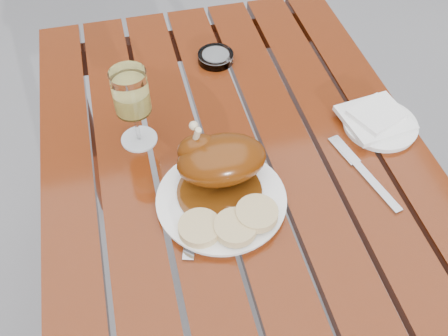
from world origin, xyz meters
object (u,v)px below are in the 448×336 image
Objects in this scene: ashtray at (216,57)px; side_plate at (380,125)px; dinner_plate at (221,200)px; table at (237,260)px; wine_glass at (134,109)px.

side_plate is at bearing -46.59° from ashtray.
side_plate is 1.83× the size of ashtray.
dinner_plate is 0.40m from side_plate.
dinner_plate is (-0.06, -0.08, 0.38)m from table.
wine_glass is 0.53m from side_plate.
wine_glass reaches higher than table.
ashtray is at bearing 78.23° from dinner_plate.
dinner_plate is 1.38× the size of wine_glass.
wine_glass is at bearing -134.35° from ashtray.
ashtray reaches higher than table.
table is at bearing 52.44° from dinner_plate.
wine_glass reaches higher than dinner_plate.
dinner_plate is 0.44m from ashtray.
dinner_plate is at bearing -162.89° from side_plate.
wine_glass is 2.05× the size of ashtray.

